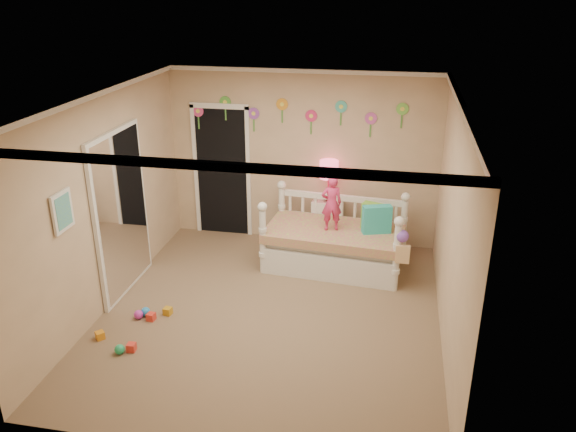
% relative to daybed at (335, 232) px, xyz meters
% --- Properties ---
extents(floor, '(4.00, 4.50, 0.01)m').
position_rel_daybed_xyz_m(floor, '(-0.60, -1.41, -0.52)').
color(floor, '#7F684C').
rests_on(floor, ground).
extents(ceiling, '(4.00, 4.50, 0.01)m').
position_rel_daybed_xyz_m(ceiling, '(-0.60, -1.41, 2.08)').
color(ceiling, white).
rests_on(ceiling, floor).
extents(back_wall, '(4.00, 0.01, 2.60)m').
position_rel_daybed_xyz_m(back_wall, '(-0.60, 0.84, 0.78)').
color(back_wall, tan).
rests_on(back_wall, floor).
extents(left_wall, '(0.01, 4.50, 2.60)m').
position_rel_daybed_xyz_m(left_wall, '(-2.60, -1.41, 0.78)').
color(left_wall, tan).
rests_on(left_wall, floor).
extents(right_wall, '(0.01, 4.50, 2.60)m').
position_rel_daybed_xyz_m(right_wall, '(1.40, -1.41, 0.78)').
color(right_wall, tan).
rests_on(right_wall, floor).
extents(crown_molding, '(4.00, 4.50, 0.06)m').
position_rel_daybed_xyz_m(crown_molding, '(-0.60, -1.41, 2.05)').
color(crown_molding, white).
rests_on(crown_molding, ceiling).
extents(daybed, '(1.98, 1.19, 1.03)m').
position_rel_daybed_xyz_m(daybed, '(0.00, 0.00, 0.00)').
color(daybed, white).
rests_on(daybed, floor).
extents(pillow_turquoise, '(0.41, 0.25, 0.38)m').
position_rel_daybed_xyz_m(pillow_turquoise, '(0.56, -0.02, 0.25)').
color(pillow_turquoise, '#23B19D').
rests_on(pillow_turquoise, daybed).
extents(pillow_lime, '(0.41, 0.27, 0.36)m').
position_rel_daybed_xyz_m(pillow_lime, '(0.55, 0.09, 0.24)').
color(pillow_lime, '#7AC43B').
rests_on(pillow_lime, daybed).
extents(child, '(0.32, 0.25, 0.77)m').
position_rel_daybed_xyz_m(child, '(-0.05, -0.04, 0.44)').
color(child, '#E0336C').
rests_on(child, daybed).
extents(nightstand, '(0.46, 0.36, 0.73)m').
position_rel_daybed_xyz_m(nightstand, '(-0.18, 0.66, -0.15)').
color(nightstand, white).
rests_on(nightstand, floor).
extents(table_lamp, '(0.28, 0.28, 0.61)m').
position_rel_daybed_xyz_m(table_lamp, '(-0.18, 0.66, 0.62)').
color(table_lamp, '#E61E4F').
rests_on(table_lamp, nightstand).
extents(closet_doorway, '(0.90, 0.04, 2.07)m').
position_rel_daybed_xyz_m(closet_doorway, '(-1.85, 0.83, 0.52)').
color(closet_doorway, black).
rests_on(closet_doorway, back_wall).
extents(flower_decals, '(3.40, 0.02, 0.50)m').
position_rel_daybed_xyz_m(flower_decals, '(-0.69, 0.83, 1.42)').
color(flower_decals, '#B2668C').
rests_on(flower_decals, back_wall).
extents(mirror_closet, '(0.07, 1.30, 2.10)m').
position_rel_daybed_xyz_m(mirror_closet, '(-2.56, -1.11, 0.53)').
color(mirror_closet, white).
rests_on(mirror_closet, left_wall).
extents(wall_picture, '(0.05, 0.34, 0.42)m').
position_rel_daybed_xyz_m(wall_picture, '(-2.57, -2.31, 1.03)').
color(wall_picture, white).
rests_on(wall_picture, left_wall).
extents(hanging_bag, '(0.20, 0.16, 0.36)m').
position_rel_daybed_xyz_m(hanging_bag, '(0.91, -0.55, 0.11)').
color(hanging_bag, beige).
rests_on(hanging_bag, daybed).
extents(toy_scatter, '(0.84, 1.32, 0.11)m').
position_rel_daybed_xyz_m(toy_scatter, '(-2.09, -2.18, -0.46)').
color(toy_scatter, '#996666').
rests_on(toy_scatter, floor).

